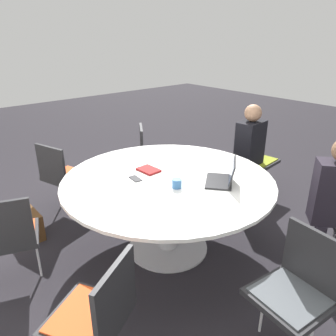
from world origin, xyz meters
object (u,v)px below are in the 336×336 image
object	(u,v)px
person_0	(336,197)
laptop	(224,177)
cell_phone	(135,179)
chair_4	(8,234)
chair_5	(97,311)
chair_1	(253,155)
chair_3	(62,173)
chair_2	(152,152)
coffee_cup	(177,183)
spiral_notebook	(149,170)
chair_6	(298,285)
person_1	(251,146)
handbag	(30,224)

from	to	relation	value
person_0	laptop	size ratio (longest dim) A/B	2.97
person_0	cell_phone	world-z (taller)	person_0
chair_4	chair_5	xyz separation A→B (m)	(-1.14, -0.14, 0.00)
chair_1	chair_3	world-z (taller)	same
chair_2	coffee_cup	size ratio (longest dim) A/B	10.37
laptop	spiral_notebook	world-z (taller)	laptop
chair_4	laptop	world-z (taller)	laptop
chair_2	person_0	world-z (taller)	person_0
chair_5	chair_6	size ratio (longest dim) A/B	1.00
chair_1	chair_4	xyz separation A→B (m)	(0.19, 2.96, 0.00)
chair_3	coffee_cup	world-z (taller)	chair_3
chair_3	coffee_cup	xyz separation A→B (m)	(-1.49, -0.40, 0.28)
chair_6	person_0	world-z (taller)	person_0
chair_3	person_1	size ratio (longest dim) A/B	0.71
chair_2	chair_5	bearing A→B (deg)	-10.26
chair_6	spiral_notebook	size ratio (longest dim) A/B	4.00
chair_4	chair_3	bearing A→B (deg)	66.59
chair_4	chair_5	bearing A→B (deg)	-62.30
chair_6	handbag	size ratio (longest dim) A/B	2.41
laptop	spiral_notebook	size ratio (longest dim) A/B	1.89
spiral_notebook	chair_1	bearing A→B (deg)	-90.84
chair_5	person_0	bearing A→B (deg)	-40.42
person_0	coffee_cup	distance (m)	1.33
chair_5	coffee_cup	bearing A→B (deg)	-3.29
person_1	cell_phone	xyz separation A→B (m)	(0.06, 1.66, 0.05)
coffee_cup	cell_phone	size ratio (longest dim) A/B	0.57
cell_phone	chair_2	bearing A→B (deg)	-44.09
handbag	spiral_notebook	bearing A→B (deg)	-132.41
chair_1	person_0	bearing A→B (deg)	54.64
laptop	coffee_cup	world-z (taller)	laptop
spiral_notebook	coffee_cup	xyz separation A→B (m)	(-0.45, 0.04, 0.03)
chair_1	chair_3	distance (m)	2.37
handbag	chair_4	bearing A→B (deg)	152.07
chair_3	handbag	xyz separation A→B (m)	(-0.20, 0.48, -0.38)
coffee_cup	person_1	bearing A→B (deg)	-78.02
laptop	spiral_notebook	xyz separation A→B (m)	(0.64, 0.34, -0.04)
chair_5	person_0	world-z (taller)	person_0
person_0	handbag	world-z (taller)	person_0
chair_1	chair_3	bearing A→B (deg)	-32.07
chair_1	chair_5	world-z (taller)	same
coffee_cup	chair_2	bearing A→B (deg)	-30.16
chair_4	handbag	bearing A→B (deg)	82.55
person_0	person_1	distance (m)	1.36
chair_4	coffee_cup	xyz separation A→B (m)	(-0.61, -1.24, 0.28)
chair_6	person_0	bearing A→B (deg)	-69.12
chair_1	chair_2	distance (m)	1.32
person_0	chair_5	bearing A→B (deg)	40.47
chair_2	spiral_notebook	bearing A→B (deg)	-4.78
cell_phone	chair_1	bearing A→B (deg)	-88.57
chair_4	cell_phone	size ratio (longest dim) A/B	5.89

